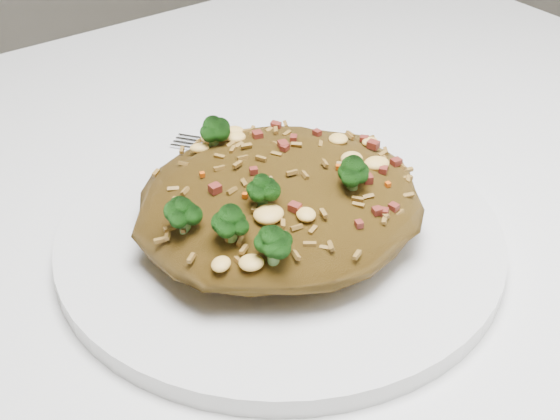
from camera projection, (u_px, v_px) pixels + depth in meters
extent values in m
cube|color=white|center=(132.00, 313.00, 0.51)|extent=(1.20, 0.80, 0.04)
cylinder|color=brown|center=(368.00, 226.00, 1.21)|extent=(0.06, 0.06, 0.71)
cylinder|color=white|center=(280.00, 236.00, 0.53)|extent=(0.30, 0.30, 0.01)
ellipsoid|color=brown|center=(280.00, 201.00, 0.52)|extent=(0.20, 0.18, 0.04)
ellipsoid|color=#0C3607|center=(273.00, 243.00, 0.44)|extent=(0.02, 0.02, 0.02)
ellipsoid|color=#0C3607|center=(262.00, 188.00, 0.47)|extent=(0.02, 0.02, 0.02)
ellipsoid|color=#0C3607|center=(353.00, 171.00, 0.49)|extent=(0.02, 0.02, 0.02)
ellipsoid|color=#0C3607|center=(184.00, 212.00, 0.46)|extent=(0.02, 0.02, 0.02)
ellipsoid|color=#0C3607|center=(231.00, 221.00, 0.45)|extent=(0.02, 0.02, 0.02)
ellipsoid|color=#0C3607|center=(213.00, 130.00, 0.54)|extent=(0.02, 0.02, 0.02)
cube|color=silver|center=(331.00, 165.00, 0.59)|extent=(0.07, 0.08, 0.00)
cube|color=silver|center=(211.00, 146.00, 0.61)|extent=(0.04, 0.04, 0.00)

